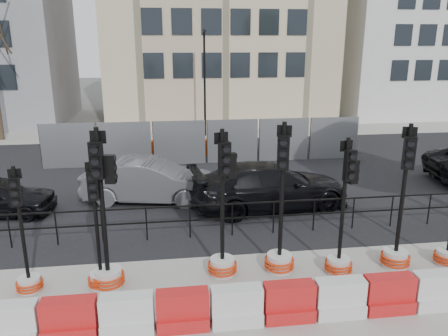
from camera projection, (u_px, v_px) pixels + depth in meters
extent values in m
plane|color=#51514C|center=(239.00, 255.00, 11.36)|extent=(120.00, 120.00, 0.00)
cube|color=gray|center=(265.00, 327.00, 8.51)|extent=(40.00, 6.00, 0.02)
cube|color=black|center=(211.00, 176.00, 18.02)|extent=(40.00, 14.00, 0.03)
cube|color=gray|center=(196.00, 133.00, 26.59)|extent=(40.00, 4.00, 0.02)
cube|color=silver|center=(417.00, 4.00, 32.24)|extent=(12.00, 9.00, 16.00)
cylinder|color=black|center=(10.00, 232.00, 11.60)|extent=(0.04, 0.04, 1.00)
cylinder|color=black|center=(56.00, 229.00, 11.75)|extent=(0.04, 0.04, 1.00)
cylinder|color=black|center=(102.00, 227.00, 11.91)|extent=(0.04, 0.04, 1.00)
cylinder|color=black|center=(147.00, 224.00, 12.06)|extent=(0.04, 0.04, 1.00)
cylinder|color=black|center=(190.00, 222.00, 12.21)|extent=(0.04, 0.04, 1.00)
cylinder|color=black|center=(232.00, 220.00, 12.37)|extent=(0.04, 0.04, 1.00)
cylinder|color=black|center=(274.00, 218.00, 12.52)|extent=(0.04, 0.04, 1.00)
cylinder|color=black|center=(314.00, 215.00, 12.67)|extent=(0.04, 0.04, 1.00)
cylinder|color=black|center=(353.00, 213.00, 12.83)|extent=(0.04, 0.04, 1.00)
cylinder|color=black|center=(392.00, 211.00, 12.98)|extent=(0.04, 0.04, 1.00)
cylinder|color=black|center=(429.00, 209.00, 13.13)|extent=(0.04, 0.04, 1.00)
cube|color=black|center=(232.00, 204.00, 12.23)|extent=(18.00, 0.04, 0.04)
cube|color=black|center=(232.00, 218.00, 12.35)|extent=(18.00, 0.04, 0.04)
cube|color=gray|center=(68.00, 146.00, 18.88)|extent=(2.30, 0.05, 2.00)
cylinder|color=black|center=(41.00, 147.00, 18.74)|extent=(0.05, 0.05, 2.00)
cube|color=gray|center=(125.00, 144.00, 19.19)|extent=(2.30, 0.05, 2.00)
cylinder|color=black|center=(98.00, 145.00, 19.04)|extent=(0.05, 0.05, 2.00)
cube|color=gray|center=(180.00, 143.00, 19.50)|extent=(2.30, 0.05, 2.00)
cylinder|color=black|center=(154.00, 144.00, 19.35)|extent=(0.05, 0.05, 2.00)
cube|color=gray|center=(233.00, 141.00, 19.80)|extent=(2.30, 0.05, 2.00)
cylinder|color=black|center=(207.00, 142.00, 19.66)|extent=(0.05, 0.05, 2.00)
cube|color=gray|center=(284.00, 140.00, 20.11)|extent=(2.30, 0.05, 2.00)
cylinder|color=black|center=(259.00, 140.00, 19.96)|extent=(0.05, 0.05, 2.00)
cube|color=gray|center=(334.00, 138.00, 20.41)|extent=(2.30, 0.05, 2.00)
cylinder|color=black|center=(310.00, 139.00, 20.27)|extent=(0.05, 0.05, 2.00)
cube|color=#CA3D0D|center=(120.00, 150.00, 20.73)|extent=(1.00, 0.40, 0.80)
cube|color=#CA3D0D|center=(162.00, 149.00, 20.99)|extent=(1.00, 0.40, 0.80)
cube|color=#CA3D0D|center=(203.00, 147.00, 21.24)|extent=(1.00, 0.40, 0.80)
cube|color=#CA3D0D|center=(244.00, 146.00, 21.50)|extent=(1.00, 0.40, 0.80)
cube|color=#CA3D0D|center=(283.00, 145.00, 21.75)|extent=(1.00, 0.40, 0.80)
cylinder|color=black|center=(205.00, 84.00, 24.86)|extent=(0.12, 0.12, 6.00)
cube|color=black|center=(204.00, 31.00, 23.82)|extent=(0.12, 0.50, 0.12)
cube|color=silver|center=(12.00, 335.00, 8.05)|extent=(1.00, 0.50, 0.30)
cube|color=silver|center=(9.00, 316.00, 7.94)|extent=(1.00, 0.35, 0.50)
cube|color=red|center=(71.00, 330.00, 8.19)|extent=(1.00, 0.50, 0.30)
cube|color=red|center=(69.00, 312.00, 8.08)|extent=(1.00, 0.35, 0.50)
cube|color=silver|center=(128.00, 326.00, 8.32)|extent=(1.00, 0.50, 0.30)
cube|color=silver|center=(127.00, 307.00, 8.21)|extent=(1.00, 0.35, 0.50)
cube|color=red|center=(183.00, 321.00, 8.46)|extent=(1.00, 0.50, 0.30)
cube|color=red|center=(182.00, 303.00, 8.34)|extent=(1.00, 0.35, 0.50)
cube|color=silver|center=(236.00, 317.00, 8.59)|extent=(1.00, 0.50, 0.30)
cube|color=silver|center=(237.00, 299.00, 8.48)|extent=(1.00, 0.35, 0.50)
cube|color=red|center=(288.00, 312.00, 8.72)|extent=(1.00, 0.50, 0.30)
cube|color=red|center=(289.00, 295.00, 8.61)|extent=(1.00, 0.35, 0.50)
cube|color=silver|center=(338.00, 308.00, 8.86)|extent=(1.00, 0.50, 0.30)
cube|color=silver|center=(340.00, 291.00, 8.75)|extent=(1.00, 0.35, 0.50)
cube|color=red|center=(387.00, 304.00, 8.99)|extent=(1.00, 0.50, 0.30)
cube|color=red|center=(389.00, 287.00, 8.88)|extent=(1.00, 0.35, 0.50)
cube|color=silver|center=(434.00, 300.00, 9.13)|extent=(1.00, 0.50, 0.30)
cube|color=silver|center=(437.00, 284.00, 9.01)|extent=(1.00, 0.35, 0.50)
cylinder|color=#BAB9B5|center=(30.00, 284.00, 9.68)|extent=(0.48, 0.48, 0.35)
torus|color=red|center=(30.00, 287.00, 9.70)|extent=(0.57, 0.57, 0.04)
torus|color=red|center=(30.00, 284.00, 9.68)|extent=(0.57, 0.57, 0.04)
torus|color=red|center=(29.00, 282.00, 9.66)|extent=(0.57, 0.57, 0.04)
cylinder|color=black|center=(21.00, 226.00, 9.29)|extent=(0.08, 0.08, 2.64)
cube|color=black|center=(15.00, 192.00, 8.97)|extent=(0.22, 0.15, 0.62)
cylinder|color=black|center=(16.00, 202.00, 8.96)|extent=(0.14, 0.06, 0.13)
cylinder|color=black|center=(15.00, 193.00, 8.90)|extent=(0.14, 0.06, 0.13)
cylinder|color=black|center=(13.00, 184.00, 8.85)|extent=(0.14, 0.06, 0.13)
cube|color=black|center=(15.00, 174.00, 9.02)|extent=(0.27, 0.06, 0.21)
cylinder|color=#BAB9B5|center=(109.00, 278.00, 9.84)|extent=(0.60, 0.60, 0.45)
torus|color=red|center=(109.00, 282.00, 9.86)|extent=(0.73, 0.73, 0.06)
torus|color=red|center=(109.00, 278.00, 9.84)|extent=(0.73, 0.73, 0.06)
torus|color=red|center=(108.00, 275.00, 9.81)|extent=(0.73, 0.73, 0.06)
cylinder|color=black|center=(102.00, 204.00, 9.34)|extent=(0.10, 0.10, 3.35)
cube|color=black|center=(97.00, 160.00, 8.93)|extent=(0.29, 0.20, 0.78)
cylinder|color=black|center=(96.00, 173.00, 8.91)|extent=(0.17, 0.08, 0.17)
cylinder|color=black|center=(95.00, 162.00, 8.84)|extent=(0.17, 0.08, 0.17)
cylinder|color=black|center=(94.00, 150.00, 8.77)|extent=(0.17, 0.08, 0.17)
cube|color=black|center=(98.00, 137.00, 9.00)|extent=(0.34, 0.09, 0.27)
cube|color=black|center=(110.00, 169.00, 9.11)|extent=(0.25, 0.18, 0.62)
cylinder|color=#BAB9B5|center=(101.00, 280.00, 9.86)|extent=(0.49, 0.49, 0.36)
torus|color=red|center=(102.00, 283.00, 9.88)|extent=(0.59, 0.59, 0.05)
torus|color=red|center=(101.00, 280.00, 9.86)|extent=(0.59, 0.59, 0.05)
torus|color=red|center=(101.00, 277.00, 9.84)|extent=(0.59, 0.59, 0.05)
cylinder|color=black|center=(96.00, 220.00, 9.45)|extent=(0.08, 0.08, 2.73)
cube|color=black|center=(93.00, 186.00, 9.12)|extent=(0.23, 0.15, 0.64)
cylinder|color=black|center=(93.00, 196.00, 9.11)|extent=(0.14, 0.06, 0.14)
cylinder|color=black|center=(92.00, 187.00, 9.05)|extent=(0.14, 0.06, 0.14)
cylinder|color=black|center=(92.00, 178.00, 9.00)|extent=(0.14, 0.06, 0.14)
cube|color=black|center=(92.00, 167.00, 9.17)|extent=(0.27, 0.05, 0.22)
cylinder|color=#BAB9B5|center=(222.00, 266.00, 10.37)|extent=(0.58, 0.58, 0.43)
torus|color=red|center=(222.00, 270.00, 10.40)|extent=(0.70, 0.70, 0.05)
torus|color=red|center=(222.00, 266.00, 10.37)|extent=(0.70, 0.70, 0.05)
torus|color=red|center=(222.00, 263.00, 10.35)|extent=(0.70, 0.70, 0.05)
cylinder|color=black|center=(222.00, 199.00, 9.89)|extent=(0.10, 0.10, 3.22)
cube|color=black|center=(225.00, 159.00, 9.51)|extent=(0.29, 0.21, 0.75)
cylinder|color=black|center=(226.00, 170.00, 9.50)|extent=(0.17, 0.10, 0.16)
cylinder|color=black|center=(226.00, 160.00, 9.44)|extent=(0.17, 0.10, 0.16)
cylinder|color=black|center=(226.00, 149.00, 9.37)|extent=(0.17, 0.10, 0.16)
cube|color=black|center=(221.00, 138.00, 9.56)|extent=(0.32, 0.12, 0.26)
cube|color=black|center=(231.00, 166.00, 9.77)|extent=(0.24, 0.19, 0.59)
cylinder|color=#BAB9B5|center=(279.00, 263.00, 10.54)|extent=(0.60, 0.60, 0.44)
torus|color=red|center=(279.00, 266.00, 10.57)|extent=(0.72, 0.72, 0.06)
torus|color=red|center=(279.00, 263.00, 10.54)|extent=(0.72, 0.72, 0.06)
torus|color=red|center=(279.00, 259.00, 10.52)|extent=(0.72, 0.72, 0.06)
cylinder|color=black|center=(282.00, 193.00, 10.04)|extent=(0.10, 0.10, 3.33)
cube|color=black|center=(283.00, 153.00, 9.64)|extent=(0.30, 0.23, 0.78)
cylinder|color=black|center=(283.00, 164.00, 9.62)|extent=(0.18, 0.10, 0.17)
cylinder|color=black|center=(283.00, 154.00, 9.55)|extent=(0.18, 0.10, 0.17)
cylinder|color=black|center=(284.00, 143.00, 9.49)|extent=(0.18, 0.10, 0.17)
cube|color=black|center=(284.00, 131.00, 9.70)|extent=(0.33, 0.13, 0.27)
cylinder|color=#BAB9B5|center=(338.00, 265.00, 10.45)|extent=(0.55, 0.55, 0.40)
torus|color=red|center=(338.00, 268.00, 10.47)|extent=(0.66, 0.66, 0.05)
torus|color=red|center=(338.00, 265.00, 10.45)|extent=(0.66, 0.66, 0.05)
torus|color=red|center=(338.00, 262.00, 10.42)|extent=(0.66, 0.66, 0.05)
cylinder|color=black|center=(343.00, 202.00, 9.99)|extent=(0.09, 0.09, 3.03)
cube|color=black|center=(350.00, 165.00, 9.63)|extent=(0.27, 0.19, 0.71)
cylinder|color=black|center=(351.00, 176.00, 9.62)|extent=(0.16, 0.08, 0.15)
cylinder|color=black|center=(352.00, 166.00, 9.56)|extent=(0.16, 0.08, 0.15)
cylinder|color=black|center=(353.00, 157.00, 9.49)|extent=(0.16, 0.08, 0.15)
cube|color=black|center=(346.00, 146.00, 9.68)|extent=(0.30, 0.09, 0.24)
cube|color=black|center=(354.00, 172.00, 9.86)|extent=(0.22, 0.17, 0.56)
cylinder|color=#BAB9B5|center=(395.00, 258.00, 10.75)|extent=(0.59, 0.59, 0.43)
torus|color=red|center=(395.00, 262.00, 10.77)|extent=(0.71, 0.71, 0.05)
torus|color=red|center=(395.00, 258.00, 10.75)|extent=(0.71, 0.71, 0.05)
torus|color=red|center=(395.00, 255.00, 10.73)|extent=(0.71, 0.71, 0.05)
cylinder|color=black|center=(403.00, 192.00, 10.26)|extent=(0.10, 0.10, 3.26)
cube|color=black|center=(409.00, 153.00, 9.87)|extent=(0.30, 0.23, 0.76)
cylinder|color=black|center=(409.00, 164.00, 9.85)|extent=(0.17, 0.11, 0.16)
cylinder|color=black|center=(410.00, 154.00, 9.79)|extent=(0.17, 0.11, 0.16)
cylinder|color=black|center=(411.00, 144.00, 9.72)|extent=(0.17, 0.11, 0.16)
cube|color=black|center=(410.00, 132.00, 9.93)|extent=(0.32, 0.14, 0.26)
cylinder|color=#BAB9B5|center=(447.00, 257.00, 10.85)|extent=(0.54, 0.54, 0.40)
torus|color=red|center=(447.00, 260.00, 10.88)|extent=(0.65, 0.65, 0.05)
torus|color=red|center=(447.00, 257.00, 10.85)|extent=(0.65, 0.65, 0.05)
torus|color=red|center=(447.00, 254.00, 10.83)|extent=(0.65, 0.65, 0.05)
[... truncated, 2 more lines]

